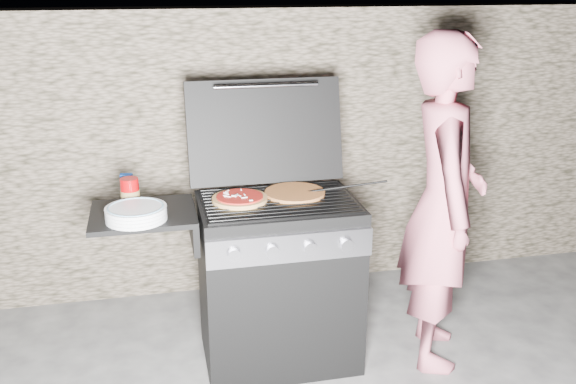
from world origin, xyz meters
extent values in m
plane|color=#3B3B3B|center=(0.00, 0.00, 0.00)|extent=(50.00, 50.00, 0.00)
cube|color=gray|center=(0.00, 1.05, 0.90)|extent=(8.00, 0.35, 1.80)
cylinder|color=#E39045|center=(0.10, 0.07, 0.92)|extent=(0.40, 0.40, 0.02)
cylinder|color=#930307|center=(-0.73, 0.11, 0.97)|extent=(0.12, 0.12, 0.14)
cube|color=#0A3793|center=(-0.74, 0.22, 0.97)|extent=(0.06, 0.04, 0.13)
cylinder|color=white|center=(-0.70, -0.11, 0.94)|extent=(0.29, 0.29, 0.07)
imported|color=#C15F71|center=(0.84, -0.14, 0.87)|extent=(0.60, 0.74, 1.75)
cylinder|color=black|center=(0.35, 0.00, 0.95)|extent=(0.41, 0.14, 0.09)
camera|label=1|loc=(-0.61, -2.98, 2.00)|focal=40.00mm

